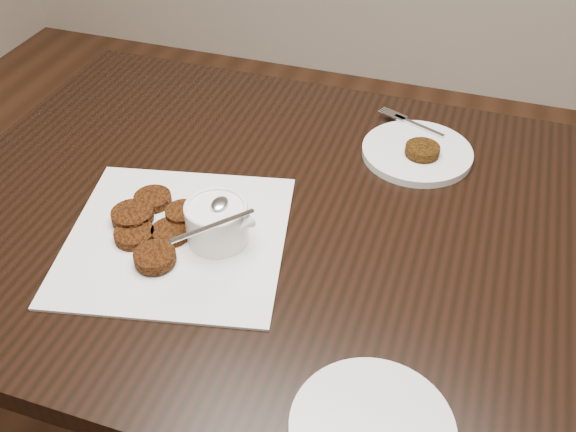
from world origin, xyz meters
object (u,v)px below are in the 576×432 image
Objects in this scene: table at (326,368)px; sauce_ramekin at (215,206)px; napkin at (177,238)px; plate_with_patty at (418,149)px; plate_empty at (372,429)px.

sauce_ramekin is at bearing -149.72° from table.
napkin is 2.54× the size of sauce_ramekin.
plate_with_patty reaches higher than plate_empty.
sauce_ramekin is (0.06, 0.02, 0.07)m from napkin.
napkin is at bearing -164.89° from sauce_ramekin.
table is 0.48m from sauce_ramekin.
plate_with_patty is at bearing 94.76° from plate_empty.
sauce_ramekin is 0.39m from plate_empty.
sauce_ramekin is at bearing 140.39° from plate_empty.
plate_empty is (0.05, -0.57, -0.01)m from plate_with_patty.
plate_with_patty is 1.03× the size of plate_empty.
table is 6.76× the size of plate_with_patty.
table is 0.46m from plate_with_patty.
napkin is 0.43m from plate_empty.
plate_empty reaches higher than table.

